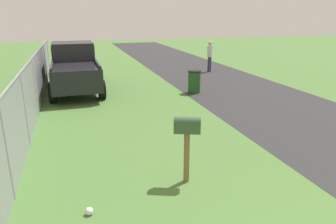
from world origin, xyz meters
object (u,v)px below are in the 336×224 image
mailbox (187,130)px  pedestrian (210,54)px  pickup_truck (74,66)px  trash_bin (194,82)px

mailbox → pedestrian: pedestrian is taller
pedestrian → mailbox: bearing=-60.3°
pickup_truck → pedestrian: 8.06m
trash_bin → pedestrian: size_ratio=0.56×
trash_bin → pedestrian: 5.33m
mailbox → trash_bin: mailbox is taller
mailbox → pickup_truck: bearing=33.5°
pickup_truck → trash_bin: (-2.04, -4.92, -0.60)m
trash_bin → pedestrian: bearing=-31.2°
trash_bin → pedestrian: (4.54, -2.75, 0.54)m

